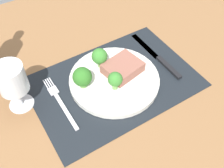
{
  "coord_description": "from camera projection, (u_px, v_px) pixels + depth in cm",
  "views": [
    {
      "loc": [
        -26.32,
        -41.19,
        56.86
      ],
      "look_at": [
        -1.69,
        -1.53,
        1.9
      ],
      "focal_mm": 42.92,
      "sensor_mm": 36.0,
      "label": 1
    }
  ],
  "objects": [
    {
      "name": "broccoli_front_edge",
      "position": [
        82.0,
        77.0,
        0.69
      ],
      "size": [
        5.14,
        5.14,
        6.17
      ],
      "color": "#5B8942",
      "rests_on": "plate"
    },
    {
      "name": "steak",
      "position": [
        123.0,
        68.0,
        0.74
      ],
      "size": [
        11.14,
        9.76,
        2.94
      ],
      "primitive_type": "cube",
      "rotation": [
        0.0,
        0.0,
        0.19
      ],
      "color": "#8C5647",
      "rests_on": "plate"
    },
    {
      "name": "wine_glass",
      "position": [
        12.0,
        81.0,
        0.63
      ],
      "size": [
        7.23,
        7.23,
        13.66
      ],
      "color": "silver",
      "rests_on": "ground_plane"
    },
    {
      "name": "placemat",
      "position": [
        114.0,
        82.0,
        0.75
      ],
      "size": [
        45.03,
        30.4,
        0.3
      ],
      "primitive_type": "cube",
      "color": "black",
      "rests_on": "ground_plane"
    },
    {
      "name": "ground_plane",
      "position": [
        114.0,
        86.0,
        0.76
      ],
      "size": [
        140.0,
        110.0,
        3.0
      ],
      "primitive_type": "cube",
      "color": "brown"
    },
    {
      "name": "fork",
      "position": [
        60.0,
        102.0,
        0.7
      ],
      "size": [
        2.4,
        19.2,
        0.5
      ],
      "rotation": [
        0.0,
        0.0,
        0.03
      ],
      "color": "silver",
      "rests_on": "placemat"
    },
    {
      "name": "broccoli_center",
      "position": [
        115.0,
        80.0,
        0.69
      ],
      "size": [
        3.87,
        3.87,
        5.51
      ],
      "color": "#6B994C",
      "rests_on": "plate"
    },
    {
      "name": "broccoli_near_steak",
      "position": [
        100.0,
        56.0,
        0.74
      ],
      "size": [
        4.44,
        4.44,
        6.12
      ],
      "color": "#6B994C",
      "rests_on": "plate"
    },
    {
      "name": "plate",
      "position": [
        114.0,
        80.0,
        0.74
      ],
      "size": [
        24.9,
        24.9,
        1.6
      ],
      "primitive_type": "cylinder",
      "color": "silver",
      "rests_on": "placemat"
    },
    {
      "name": "knife",
      "position": [
        159.0,
        58.0,
        0.8
      ],
      "size": [
        1.8,
        23.0,
        0.8
      ],
      "rotation": [
        0.0,
        0.0,
        -0.04
      ],
      "color": "black",
      "rests_on": "placemat"
    }
  ]
}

